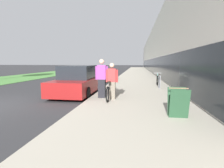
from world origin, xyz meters
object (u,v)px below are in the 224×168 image
(person_rider, at_px, (112,81))
(sandwich_board_sign, at_px, (178,102))
(cruiser_bike_nearest, at_px, (158,81))
(person_bystander, at_px, (102,78))
(tandem_bicycle, at_px, (111,90))
(bike_rack_hoop, at_px, (160,81))
(parked_sedan_curbside, at_px, (79,81))
(vintage_roadster_curbside, at_px, (102,77))

(person_rider, relative_size, sandwich_board_sign, 1.81)
(person_rider, height_order, cruiser_bike_nearest, person_rider)
(person_bystander, height_order, cruiser_bike_nearest, person_bystander)
(tandem_bicycle, bearing_deg, person_bystander, -163.32)
(tandem_bicycle, distance_m, bike_rack_hoop, 4.14)
(tandem_bicycle, height_order, parked_sedan_curbside, parked_sedan_curbside)
(person_rider, relative_size, cruiser_bike_nearest, 0.90)
(sandwich_board_sign, height_order, vintage_roadster_curbside, sandwich_board_sign)
(tandem_bicycle, xyz_separation_m, bike_rack_hoop, (2.62, 3.20, 0.15))
(tandem_bicycle, xyz_separation_m, vintage_roadster_curbside, (-2.05, 7.87, -0.08))
(tandem_bicycle, relative_size, sandwich_board_sign, 3.16)
(person_rider, distance_m, sandwich_board_sign, 3.34)
(tandem_bicycle, height_order, person_bystander, person_bystander)
(bike_rack_hoop, distance_m, sandwich_board_sign, 5.90)
(parked_sedan_curbside, bearing_deg, cruiser_bike_nearest, 32.89)
(tandem_bicycle, bearing_deg, bike_rack_hoop, 50.68)
(person_bystander, distance_m, parked_sedan_curbside, 2.17)
(bike_rack_hoop, relative_size, sandwich_board_sign, 0.94)
(sandwich_board_sign, distance_m, vintage_roadster_curbside, 11.50)
(sandwich_board_sign, bearing_deg, bike_rack_hoop, 88.37)
(person_rider, relative_size, bike_rack_hoop, 1.93)
(tandem_bicycle, bearing_deg, person_rider, -77.24)
(tandem_bicycle, xyz_separation_m, sandwich_board_sign, (2.45, -2.70, 0.09))
(bike_rack_hoop, distance_m, parked_sedan_curbside, 5.04)
(bike_rack_hoop, bearing_deg, vintage_roadster_curbside, 134.99)
(vintage_roadster_curbside, bearing_deg, parked_sedan_curbside, -89.89)
(tandem_bicycle, xyz_separation_m, person_rider, (0.08, -0.37, 0.45))
(person_rider, distance_m, cruiser_bike_nearest, 5.39)
(cruiser_bike_nearest, xyz_separation_m, sandwich_board_sign, (-0.22, -7.04, 0.07))
(vintage_roadster_curbside, bearing_deg, bike_rack_hoop, -45.01)
(sandwich_board_sign, relative_size, parked_sedan_curbside, 0.19)
(parked_sedan_curbside, xyz_separation_m, vintage_roadster_curbside, (-0.01, 6.58, -0.32))
(parked_sedan_curbside, bearing_deg, tandem_bicycle, -32.29)
(person_rider, bearing_deg, tandem_bicycle, 102.76)
(person_rider, height_order, bike_rack_hoop, person_rider)
(tandem_bicycle, distance_m, sandwich_board_sign, 3.65)
(bike_rack_hoop, bearing_deg, cruiser_bike_nearest, 87.23)
(vintage_roadster_curbside, bearing_deg, cruiser_bike_nearest, -36.79)
(person_rider, xyz_separation_m, person_bystander, (-0.51, 0.25, 0.09))
(person_rider, height_order, person_bystander, person_bystander)
(parked_sedan_curbside, bearing_deg, sandwich_board_sign, -41.63)
(person_bystander, xyz_separation_m, sandwich_board_sign, (2.88, -2.57, -0.46))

